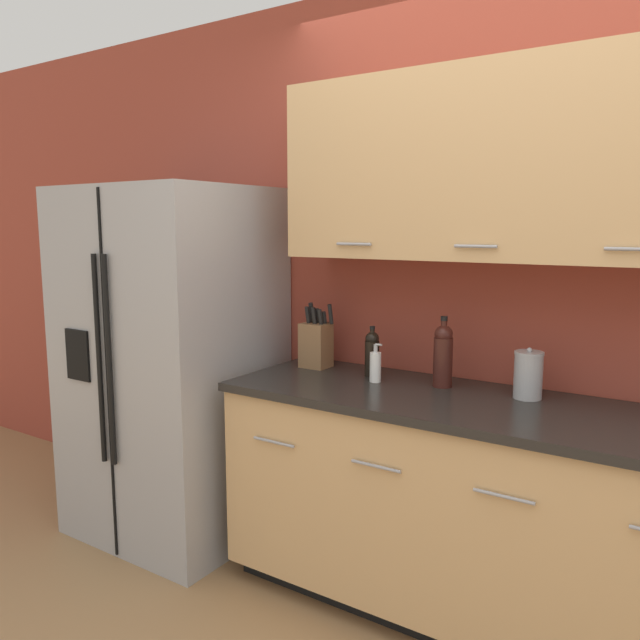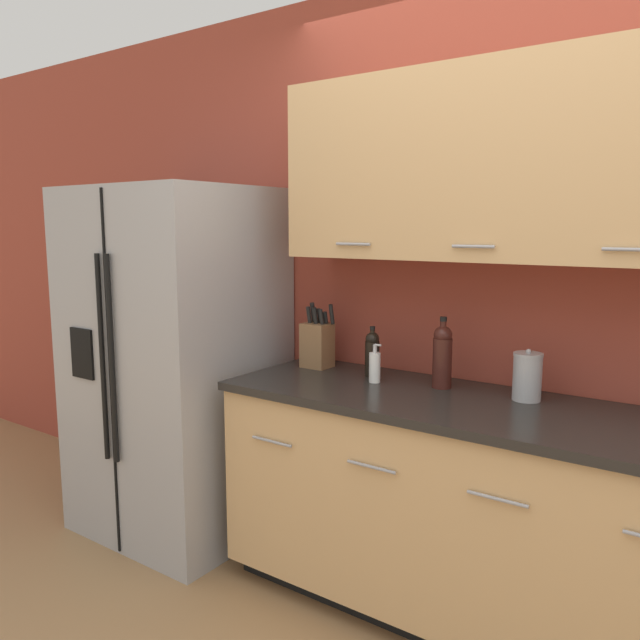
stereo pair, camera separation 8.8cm
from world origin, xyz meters
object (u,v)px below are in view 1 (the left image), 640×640
object	(u,v)px
oil_bottle	(372,353)
wine_bottle	(443,354)
refrigerator	(172,363)
knife_block	(316,343)
steel_canister	(528,375)
soap_dispenser	(375,366)

from	to	relation	value
oil_bottle	wine_bottle	bearing A→B (deg)	-0.69
refrigerator	wine_bottle	bearing A→B (deg)	8.58
knife_block	oil_bottle	size ratio (longest dim) A/B	1.35
steel_canister	knife_block	bearing A→B (deg)	-180.00
refrigerator	knife_block	xyz separation A→B (m)	(0.73, 0.22, 0.14)
knife_block	steel_canister	bearing A→B (deg)	0.00
refrigerator	oil_bottle	size ratio (longest dim) A/B	7.82
refrigerator	wine_bottle	xyz separation A→B (m)	(1.36, 0.21, 0.17)
oil_bottle	steel_canister	world-z (taller)	oil_bottle
wine_bottle	oil_bottle	xyz separation A→B (m)	(-0.33, 0.00, -0.03)
refrigerator	knife_block	distance (m)	0.77
knife_block	oil_bottle	xyz separation A→B (m)	(0.30, -0.01, -0.01)
soap_dispenser	wine_bottle	bearing A→B (deg)	16.80
refrigerator	soap_dispenser	size ratio (longest dim) A/B	10.48
oil_bottle	steel_canister	distance (m)	0.67
knife_block	soap_dispenser	distance (m)	0.38
refrigerator	soap_dispenser	xyz separation A→B (m)	(1.09, 0.12, 0.10)
wine_bottle	oil_bottle	distance (m)	0.33
soap_dispenser	steel_canister	distance (m)	0.62
soap_dispenser	steel_canister	size ratio (longest dim) A/B	0.84
steel_canister	refrigerator	bearing A→B (deg)	-172.65
refrigerator	wine_bottle	size ratio (longest dim) A/B	5.94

